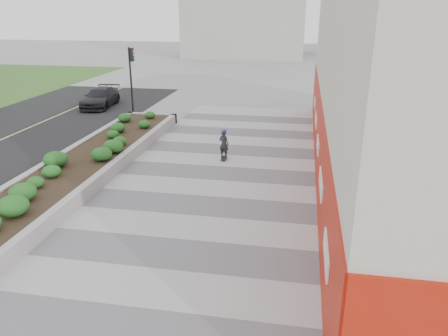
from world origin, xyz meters
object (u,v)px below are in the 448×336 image
(skateboarder, at_px, (224,144))
(car_dark, at_px, (100,97))
(planter, at_px, (79,165))
(traffic_signal_near, at_px, (131,71))

(skateboarder, relative_size, car_dark, 0.33)
(planter, xyz_separation_m, traffic_signal_near, (-1.73, 10.50, 2.34))
(skateboarder, bearing_deg, car_dark, 135.45)
(planter, relative_size, traffic_signal_near, 4.29)
(traffic_signal_near, relative_size, car_dark, 0.96)
(skateboarder, bearing_deg, traffic_signal_near, 131.56)
(planter, relative_size, car_dark, 4.13)
(planter, xyz_separation_m, skateboarder, (5.43, 2.97, 0.31))
(car_dark, bearing_deg, planter, -74.45)
(skateboarder, xyz_separation_m, car_dark, (-10.37, 9.53, -0.09))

